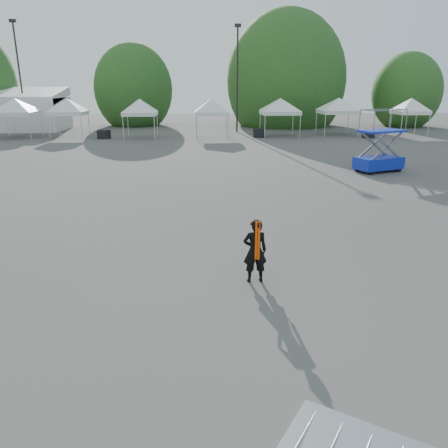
{
  "coord_description": "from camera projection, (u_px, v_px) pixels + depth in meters",
  "views": [
    {
      "loc": [
        -0.64,
        -11.64,
        4.54
      ],
      "look_at": [
        -0.1,
        -1.61,
        1.3
      ],
      "focal_mm": 35.0,
      "sensor_mm": 36.0,
      "label": 1
    }
  ],
  "objects": [
    {
      "name": "tent_f",
      "position": [
        280.0,
        101.0,
        38.54
      ],
      "size": [
        4.63,
        4.63,
        3.88
      ],
      "color": "silver",
      "rests_on": "ground"
    },
    {
      "name": "tent_h",
      "position": [
        412.0,
        101.0,
        38.83
      ],
      "size": [
        3.78,
        3.78,
        3.88
      ],
      "color": "silver",
      "rests_on": "ground"
    },
    {
      "name": "tree_mid_e",
      "position": [
        286.0,
        81.0,
        48.54
      ],
      "size": [
        5.12,
        5.12,
        7.79
      ],
      "color": "#382314",
      "rests_on": "ground"
    },
    {
      "name": "ground",
      "position": [
        224.0,
        250.0,
        12.49
      ],
      "size": [
        120.0,
        120.0,
        0.0
      ],
      "primitive_type": "plane",
      "color": "#474442",
      "rests_on": "ground"
    },
    {
      "name": "man",
      "position": [
        255.0,
        251.0,
        10.28
      ],
      "size": [
        0.59,
        0.4,
        1.57
      ],
      "rotation": [
        0.0,
        0.0,
        3.19
      ],
      "color": "black",
      "rests_on": "ground"
    },
    {
      "name": "tent_c",
      "position": [
        67.0,
        102.0,
        37.82
      ],
      "size": [
        4.13,
        4.13,
        3.88
      ],
      "color": "silver",
      "rests_on": "ground"
    },
    {
      "name": "tree_mid_w",
      "position": [
        134.0,
        89.0,
        48.89
      ],
      "size": [
        4.16,
        4.16,
        6.33
      ],
      "color": "#382314",
      "rests_on": "ground"
    },
    {
      "name": "tent_d",
      "position": [
        139.0,
        102.0,
        37.11
      ],
      "size": [
        3.96,
        3.96,
        3.88
      ],
      "color": "silver",
      "rests_on": "ground"
    },
    {
      "name": "light_pole_west",
      "position": [
        19.0,
        70.0,
        42.11
      ],
      "size": [
        0.6,
        0.25,
        10.3
      ],
      "color": "black",
      "rests_on": "ground"
    },
    {
      "name": "crate_east",
      "position": [
        369.0,
        134.0,
        38.13
      ],
      "size": [
        1.03,
        0.9,
        0.67
      ],
      "primitive_type": "cube",
      "rotation": [
        0.0,
        0.0,
        0.31
      ],
      "color": "black",
      "rests_on": "ground"
    },
    {
      "name": "scissor_lift",
      "position": [
        381.0,
        141.0,
        23.14
      ],
      "size": [
        2.82,
        2.12,
        3.27
      ],
      "rotation": [
        0.0,
        0.0,
        0.38
      ],
      "color": "#0D14B0",
      "rests_on": "ground"
    },
    {
      "name": "tree_far_e",
      "position": [
        406.0,
        92.0,
        47.68
      ],
      "size": [
        3.84,
        3.84,
        5.84
      ],
      "color": "#382314",
      "rests_on": "ground"
    },
    {
      "name": "crate_west",
      "position": [
        104.0,
        134.0,
        37.7
      ],
      "size": [
        1.1,
        0.95,
        0.73
      ],
      "primitive_type": "cube",
      "rotation": [
        0.0,
        0.0,
        -0.26
      ],
      "color": "black",
      "rests_on": "ground"
    },
    {
      "name": "tent_g",
      "position": [
        339.0,
        101.0,
        39.59
      ],
      "size": [
        4.67,
        4.67,
        3.88
      ],
      "color": "silver",
      "rests_on": "ground"
    },
    {
      "name": "tent_e",
      "position": [
        212.0,
        102.0,
        37.49
      ],
      "size": [
        4.12,
        4.12,
        3.88
      ],
      "color": "silver",
      "rests_on": "ground"
    },
    {
      "name": "light_pole_east",
      "position": [
        237.0,
        73.0,
        41.37
      ],
      "size": [
        0.6,
        0.25,
        9.8
      ],
      "color": "black",
      "rests_on": "ground"
    },
    {
      "name": "tent_b",
      "position": [
        15.0,
        102.0,
        37.71
      ],
      "size": [
        4.7,
        4.7,
        3.88
      ],
      "color": "silver",
      "rests_on": "ground"
    },
    {
      "name": "crate_mid",
      "position": [
        259.0,
        133.0,
        38.56
      ],
      "size": [
        1.0,
        0.79,
        0.76
      ],
      "primitive_type": "cube",
      "rotation": [
        0.0,
        0.0,
        -0.02
      ],
      "color": "black",
      "rests_on": "ground"
    }
  ]
}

